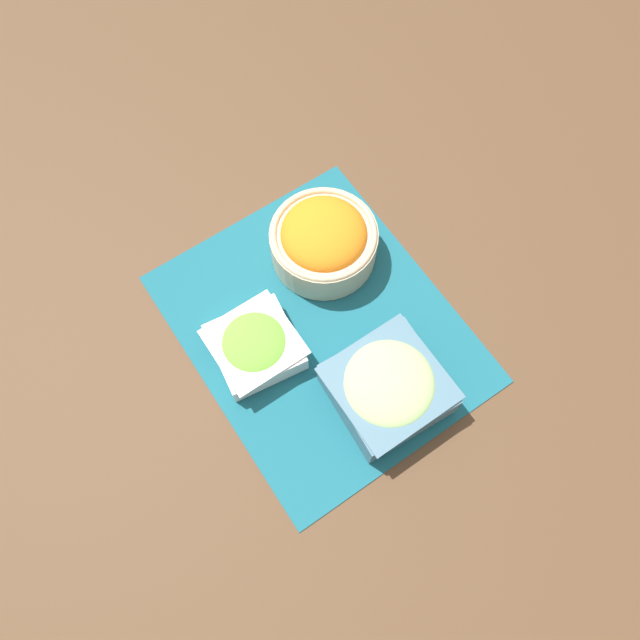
# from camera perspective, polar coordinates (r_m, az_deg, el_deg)

# --- Properties ---
(ground_plane) EXTENTS (3.00, 3.00, 0.00)m
(ground_plane) POSITION_cam_1_polar(r_m,az_deg,el_deg) (0.96, -0.00, -0.77)
(ground_plane) COLOR #513823
(placemat) EXTENTS (0.46, 0.38, 0.00)m
(placemat) POSITION_cam_1_polar(r_m,az_deg,el_deg) (0.95, -0.00, -0.72)
(placemat) COLOR #195B6B
(placemat) RESTS_ON ground_plane
(cucumber_bowl) EXTENTS (0.16, 0.16, 0.08)m
(cucumber_bowl) POSITION_cam_1_polar(r_m,az_deg,el_deg) (0.88, 6.20, -6.14)
(cucumber_bowl) COLOR slate
(cucumber_bowl) RESTS_ON placemat
(carrot_bowl) EXTENTS (0.17, 0.17, 0.09)m
(carrot_bowl) POSITION_cam_1_polar(r_m,az_deg,el_deg) (0.97, 0.34, 7.33)
(carrot_bowl) COLOR #C6B28E
(carrot_bowl) RESTS_ON placemat
(lettuce_bowl) EXTENTS (0.13, 0.13, 0.05)m
(lettuce_bowl) POSITION_cam_1_polar(r_m,az_deg,el_deg) (0.92, -5.97, -2.33)
(lettuce_bowl) COLOR white
(lettuce_bowl) RESTS_ON placemat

